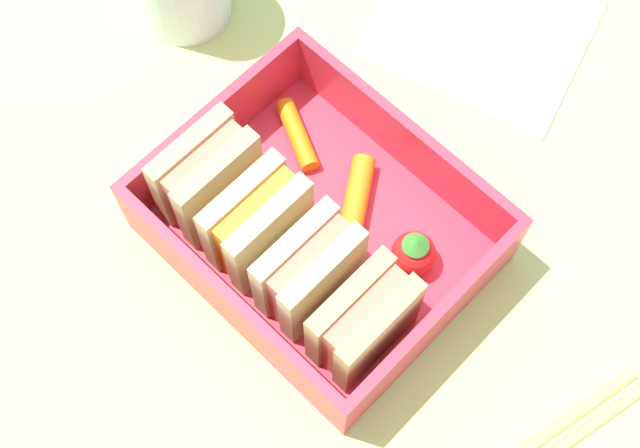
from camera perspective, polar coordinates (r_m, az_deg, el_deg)
ground_plane at (r=53.49cm, az=0.00°, el=-1.52°), size 120.00×120.00×2.00cm
bento_tray at (r=52.00cm, az=0.00°, el=-0.89°), size 17.59×14.41×1.20cm
bento_rim at (r=49.43cm, az=0.00°, el=0.30°), size 17.59×14.41×4.37cm
sandwich_left at (r=46.55cm, az=2.80°, el=-6.27°), size 3.05×5.68×6.18cm
sandwich_center_left at (r=47.35cm, az=-0.69°, el=-3.07°), size 3.05×5.68×6.18cm
sandwich_center at (r=48.46cm, az=-4.02°, el=0.01°), size 3.05×5.68×6.18cm
sandwich_center_right at (r=49.85cm, az=-7.18°, el=2.93°), size 3.05×5.68×6.18cm
strawberry_far_left at (r=49.82cm, az=6.02°, el=-1.84°), size 2.52×2.52×3.12cm
carrot_stick_far_left at (r=51.78cm, az=2.28°, el=2.07°), size 3.65×4.55×1.40cm
carrot_stick_left at (r=53.58cm, az=-1.46°, el=5.74°), size 4.69×3.02×1.14cm
folded_napkin at (r=60.41cm, az=10.29°, el=12.22°), size 16.08×14.88×0.40cm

